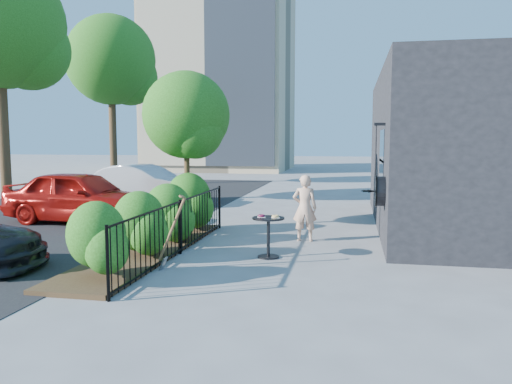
% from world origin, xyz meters
% --- Properties ---
extents(ground, '(120.00, 120.00, 0.00)m').
position_xyz_m(ground, '(0.00, 0.00, 0.00)').
color(ground, gray).
rests_on(ground, ground).
extents(shop_building, '(6.22, 9.00, 4.00)m').
position_xyz_m(shop_building, '(5.50, 4.50, 2.00)').
color(shop_building, black).
rests_on(shop_building, ground).
extents(fence, '(0.05, 6.05, 1.10)m').
position_xyz_m(fence, '(-1.50, 0.00, 0.56)').
color(fence, black).
rests_on(fence, ground).
extents(planting_bed, '(1.30, 6.00, 0.08)m').
position_xyz_m(planting_bed, '(-2.20, 0.00, 0.04)').
color(planting_bed, '#382616').
rests_on(planting_bed, ground).
extents(shrubs, '(1.10, 5.60, 1.24)m').
position_xyz_m(shrubs, '(-2.10, 0.10, 0.70)').
color(shrubs, '#204E11').
rests_on(shrubs, ground).
extents(patio_tree, '(2.20, 2.20, 3.94)m').
position_xyz_m(patio_tree, '(-2.24, 2.76, 2.76)').
color(patio_tree, '#3F2B19').
rests_on(patio_tree, ground).
extents(street, '(9.00, 30.00, 0.01)m').
position_xyz_m(street, '(-7.00, 3.00, 0.00)').
color(street, black).
rests_on(street, ground).
extents(street_tree_far, '(4.40, 4.40, 8.28)m').
position_xyz_m(street_tree_far, '(-9.94, 13.96, 5.92)').
color(street_tree_far, '#3F2B19').
rests_on(street_tree_far, ground).
extents(cafe_table, '(0.63, 0.63, 0.84)m').
position_xyz_m(cafe_table, '(0.28, 0.04, 0.55)').
color(cafe_table, black).
rests_on(cafe_table, ground).
extents(woman, '(0.55, 0.37, 1.50)m').
position_xyz_m(woman, '(0.81, 1.79, 0.75)').
color(woman, '#DDAC8F').
rests_on(woman, ground).
extents(shovel, '(0.53, 0.18, 1.36)m').
position_xyz_m(shovel, '(-1.25, -1.20, 0.60)').
color(shovel, brown).
rests_on(shovel, ground).
extents(car_red, '(4.40, 2.07, 1.45)m').
position_xyz_m(car_red, '(-5.44, 3.07, 0.73)').
color(car_red, '#A3120D').
rests_on(car_red, ground).
extents(car_silver, '(4.42, 2.16, 1.40)m').
position_xyz_m(car_silver, '(-5.43, 7.24, 0.70)').
color(car_silver, '#A7A7AC').
rests_on(car_silver, ground).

